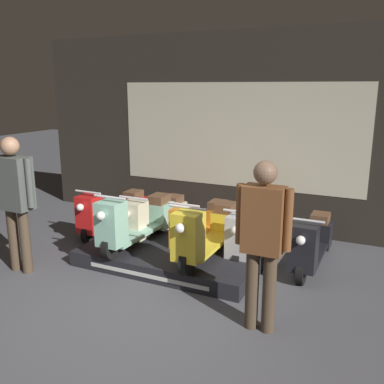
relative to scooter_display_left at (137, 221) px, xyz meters
name	(u,v)px	position (x,y,z in m)	size (l,w,h in m)	color
ground_plane	(122,318)	(0.74, -1.48, -0.53)	(30.00, 30.00, 0.00)	#4C4C51
shop_wall_back	(236,132)	(0.74, 1.91, 1.07)	(7.55, 0.09, 3.20)	#28231E
display_platform	(172,256)	(0.54, 0.01, -0.43)	(2.38, 1.35, 0.20)	black
scooter_display_left	(137,221)	(0.00, 0.00, 0.00)	(0.46, 1.65, 0.82)	black
scooter_display_right	(208,232)	(1.07, 0.00, 0.00)	(0.46, 1.65, 0.82)	black
scooter_backrow_0	(113,213)	(-0.94, 0.74, -0.20)	(0.46, 1.65, 0.82)	black
scooter_backrow_1	(155,219)	(-0.15, 0.74, -0.20)	(0.46, 1.65, 0.82)	black
scooter_backrow_2	(202,226)	(0.65, 0.74, -0.20)	(0.46, 1.65, 0.82)	black
scooter_backrow_3	(254,234)	(1.45, 0.74, -0.20)	(0.46, 1.65, 0.82)	black
scooter_backrow_4	(312,242)	(2.25, 0.74, -0.20)	(0.46, 1.65, 0.82)	black
person_left_browsing	(15,193)	(-1.11, -1.05, 0.52)	(0.61, 0.25, 1.75)	#473828
person_right_browsing	(263,235)	(2.08, -1.05, 0.45)	(0.54, 0.22, 1.69)	#473828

